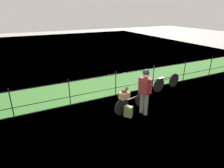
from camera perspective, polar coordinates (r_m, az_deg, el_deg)
name	(u,v)px	position (r m, az deg, el deg)	size (l,w,h in m)	color
ground_plane	(115,123)	(6.40, 0.77, -11.71)	(60.00, 60.00, 0.00)	#9E9993
grass_strip	(85,89)	(8.95, -8.37, -1.63)	(27.00, 2.40, 0.03)	#38702D
harbor_water	(55,57)	(15.80, -17.03, 7.90)	(30.00, 30.00, 0.00)	slate
iron_fence	(94,86)	(7.59, -5.56, -0.67)	(18.04, 0.04, 1.11)	black
bicycle_main	(131,102)	(7.00, 5.93, -5.55)	(1.63, 0.43, 0.63)	black
wooden_crate	(124,95)	(6.58, 3.75, -3.42)	(0.34, 0.27, 0.22)	#A87F51
terrier_dog	(125,90)	(6.52, 3.95, -1.86)	(0.32, 0.20, 0.18)	#4C3D2D
cyclist_person	(145,88)	(6.56, 10.00, -1.25)	(0.35, 0.53, 1.68)	slate
backpack_on_paving	(128,111)	(6.66, 5.00, -8.33)	(0.28, 0.18, 0.40)	olive
bicycle_parked	(166,82)	(9.14, 16.22, 0.50)	(1.73, 0.33, 0.67)	black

